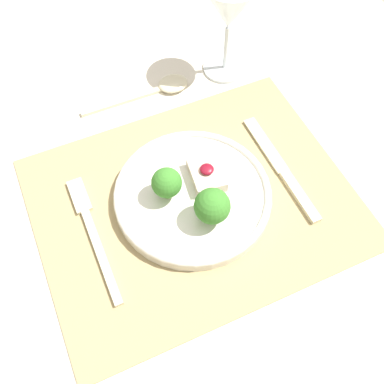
{
  "coord_description": "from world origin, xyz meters",
  "views": [
    {
      "loc": [
        -0.15,
        -0.32,
        1.37
      ],
      "look_at": [
        -0.0,
        0.01,
        0.79
      ],
      "focal_mm": 42.0,
      "sensor_mm": 36.0,
      "label": 1
    }
  ],
  "objects_px": {
    "knife": "(285,174)",
    "spoon": "(162,87)",
    "dinner_plate": "(193,194)",
    "wine_glass_near": "(229,11)",
    "fork": "(91,228)"
  },
  "relations": [
    {
      "from": "spoon",
      "to": "knife",
      "type": "bearing_deg",
      "value": -62.96
    },
    {
      "from": "fork",
      "to": "spoon",
      "type": "height_order",
      "value": "spoon"
    },
    {
      "from": "knife",
      "to": "spoon",
      "type": "height_order",
      "value": "spoon"
    },
    {
      "from": "fork",
      "to": "wine_glass_near",
      "type": "relative_size",
      "value": 1.26
    },
    {
      "from": "fork",
      "to": "knife",
      "type": "distance_m",
      "value": 0.31
    },
    {
      "from": "fork",
      "to": "dinner_plate",
      "type": "bearing_deg",
      "value": -5.38
    },
    {
      "from": "knife",
      "to": "spoon",
      "type": "relative_size",
      "value": 1.09
    },
    {
      "from": "dinner_plate",
      "to": "wine_glass_near",
      "type": "relative_size",
      "value": 1.38
    },
    {
      "from": "knife",
      "to": "dinner_plate",
      "type": "bearing_deg",
      "value": 176.14
    },
    {
      "from": "wine_glass_near",
      "to": "knife",
      "type": "bearing_deg",
      "value": -94.45
    },
    {
      "from": "spoon",
      "to": "dinner_plate",
      "type": "bearing_deg",
      "value": -96.62
    },
    {
      "from": "fork",
      "to": "spoon",
      "type": "bearing_deg",
      "value": 47.73
    },
    {
      "from": "wine_glass_near",
      "to": "dinner_plate",
      "type": "bearing_deg",
      "value": -125.66
    },
    {
      "from": "knife",
      "to": "wine_glass_near",
      "type": "distance_m",
      "value": 0.29
    },
    {
      "from": "fork",
      "to": "wine_glass_near",
      "type": "xyz_separation_m",
      "value": [
        0.33,
        0.23,
        0.12
      ]
    }
  ]
}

